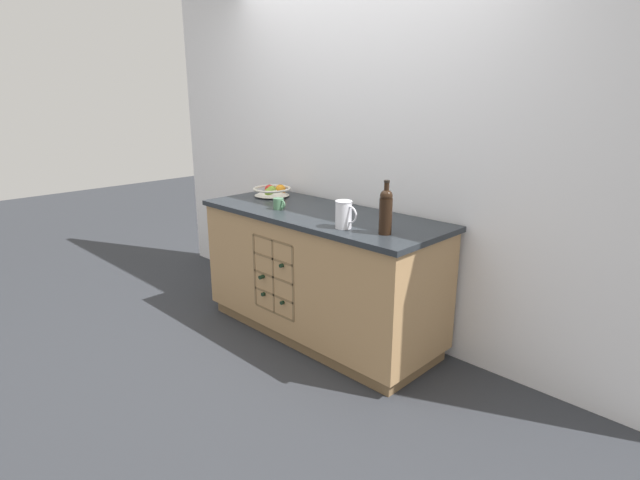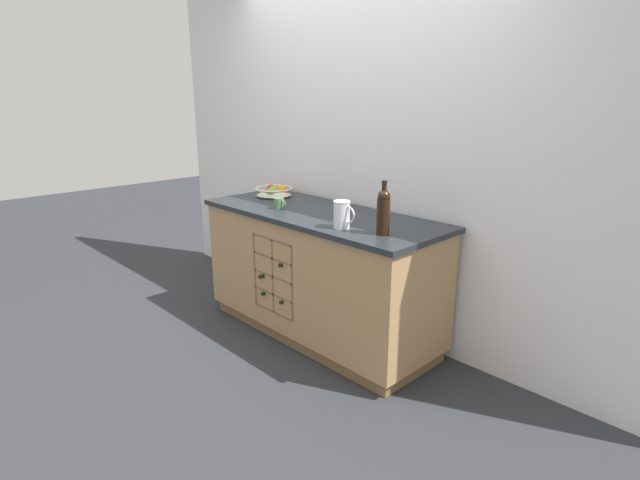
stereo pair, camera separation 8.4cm
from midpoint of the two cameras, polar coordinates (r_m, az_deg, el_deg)
name	(u,v)px [view 2 (the right image)]	position (r m, az deg, el deg)	size (l,w,h in m)	color
ground_plane	(320,332)	(3.72, 0.66, -10.51)	(14.00, 14.00, 0.00)	#2D3035
back_wall	(360,153)	(3.64, 5.32, 9.86)	(4.40, 0.06, 2.55)	white
kitchen_island	(320,274)	(3.54, 0.63, -3.86)	(1.81, 0.72, 0.91)	brown
fruit_bowl	(274,190)	(3.95, -4.65, 5.66)	(0.30, 0.30, 0.09)	silver
white_pitcher	(342,214)	(2.98, 3.36, 2.99)	(0.16, 0.10, 0.17)	white
ceramic_mug	(279,204)	(3.50, -4.00, 4.18)	(0.11, 0.07, 0.08)	#4C7A56
standing_wine_bottle	(383,211)	(2.86, 8.10, 3.33)	(0.08, 0.08, 0.31)	black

